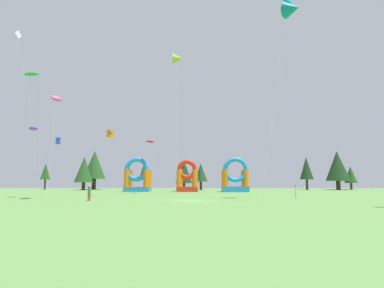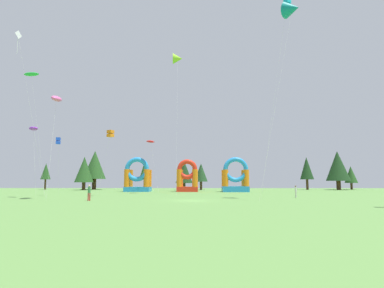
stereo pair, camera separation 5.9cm
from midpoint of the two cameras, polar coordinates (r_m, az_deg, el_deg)
The scene contains 25 objects.
ground_plane at distance 37.35m, azimuth -0.10°, elevation -9.99°, with size 120.00×120.00×0.00m, color #5B8C42.
kite_purple_parafoil at distance 49.86m, azimuth -26.20°, elevation 2.46°, with size 2.90×2.79×9.86m.
kite_white_diamond at distance 47.41m, azimuth -28.34°, elevation 16.09°, with size 3.74×2.50×20.68m.
kite_red_parafoil at distance 65.90m, azimuth -7.35°, elevation 0.43°, with size 3.07×2.14×10.55m.
kite_orange_box at distance 49.89m, azimuth -14.19°, elevation 1.78°, with size 2.47×1.56×9.80m.
kite_pink_parafoil at distance 45.34m, azimuth -22.79°, elevation 7.39°, with size 2.19×5.31×13.58m.
kite_green_parafoil at distance 54.34m, azimuth -26.48°, elevation 10.95°, with size 3.85×1.17×18.39m.
kite_lime_delta at distance 61.33m, azimuth -2.53°, elevation 14.83°, with size 1.86×10.00×25.54m.
kite_teal_delta at distance 47.64m, azimuth 17.29°, elevation 21.84°, with size 7.54×7.14×25.94m.
kite_cyan_box at distance 48.70m, azimuth 16.48°, elevation 23.15°, with size 5.21×3.53×26.80m.
kite_blue_box at distance 53.99m, azimuth -22.54°, elevation 0.51°, with size 1.06×2.98×8.91m.
person_left_edge at distance 39.00m, azimuth -17.68°, elevation -7.95°, with size 0.41×0.41×1.81m.
person_midfield at distance 46.01m, azimuth 17.89°, elevation -7.81°, with size 0.33×0.33×1.63m.
inflatable_blue_arch at distance 67.84m, azimuth -9.56°, elevation -6.07°, with size 5.19×4.24×7.04m.
inflatable_yellow_castle at distance 66.86m, azimuth -0.80°, elevation -6.27°, with size 4.34×4.21×6.59m.
inflatable_red_slide at distance 66.01m, azimuth 7.69°, elevation -6.19°, with size 5.23×3.98×6.95m.
tree_row_0 at distance 90.45m, azimuth -24.41°, elevation -4.45°, with size 2.43×2.43×6.68m.
tree_row_1 at distance 82.97m, azimuth -18.49°, elevation -4.32°, with size 4.50×4.50×8.04m.
tree_row_2 at distance 86.51m, azimuth -16.80°, elevation -3.58°, with size 5.73×5.73×9.88m.
tree_row_3 at distance 80.58m, azimuth -8.35°, elevation -4.66°, with size 2.60×2.60×7.08m.
tree_row_4 at distance 77.48m, azimuth -1.40°, elevation -4.93°, with size 4.09×4.09×7.12m.
tree_row_5 at distance 79.58m, azimuth 1.62°, elevation -5.07°, with size 3.29×3.29×6.51m.
tree_row_6 at distance 85.82m, azimuth 19.62°, elevation -4.08°, with size 3.31×3.31×8.15m.
tree_row_7 at distance 87.93m, azimuth 24.37°, elevation -3.57°, with size 5.74×5.74×9.58m.
tree_row_8 at distance 91.78m, azimuth 26.29°, elevation -4.88°, with size 3.13×3.13×5.91m.
Camera 2 is at (0.65, -37.28, 2.30)m, focal length 30.18 mm.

